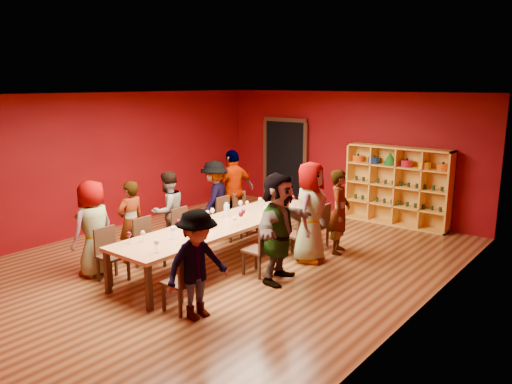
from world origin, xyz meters
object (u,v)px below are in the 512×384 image
chair_person_right_4 (319,223)px  tasting_table (225,225)px  person_left_1 (131,222)px  chair_person_left_2 (184,229)px  person_right_0 (197,265)px  person_right_3 (310,212)px  chair_person_left_4 (243,211)px  person_left_0 (93,228)px  person_left_4 (234,191)px  chair_person_right_2 (261,247)px  chair_person_right_3 (298,232)px  chair_person_left_3 (227,216)px  wine_bottle (280,202)px  chair_person_left_0 (109,251)px  shelving_unit (398,182)px  person_right_2 (279,228)px  person_left_3 (215,199)px  person_right_4 (340,212)px  chair_person_left_1 (147,240)px  chair_person_right_0 (184,279)px  spittoon_bowl (207,224)px  person_left_2 (168,211)px

chair_person_right_4 → tasting_table: bearing=-117.5°
person_left_1 → chair_person_left_2: bearing=154.4°
person_right_0 → person_right_3: size_ratio=0.84×
chair_person_left_4 → person_right_3: bearing=-15.5°
person_left_0 → person_left_4: (0.15, 3.41, 0.08)m
person_right_0 → chair_person_right_2: 1.81m
chair_person_right_2 → chair_person_right_3: size_ratio=1.00×
person_left_4 → tasting_table: bearing=48.4°
chair_person_left_3 → wine_bottle: (1.08, 0.41, 0.37)m
chair_person_left_0 → person_right_0: 2.11m
shelving_unit → wine_bottle: (-1.23, -2.85, -0.12)m
chair_person_left_0 → chair_person_right_3: size_ratio=1.00×
chair_person_left_0 → chair_person_left_4: 3.41m
person_right_2 → person_left_0: bearing=112.6°
person_left_0 → chair_person_right_2: 2.84m
person_left_3 → person_right_4: 2.68m
chair_person_left_4 → chair_person_left_2: bearing=-90.0°
chair_person_right_3 → person_right_3: person_right_3 is taller
chair_person_left_1 → wine_bottle: 2.76m
person_right_4 → chair_person_left_2: bearing=111.0°
person_right_2 → chair_person_left_1: bearing=102.6°
chair_person_left_1 → chair_person_right_0: bearing=-24.4°
chair_person_left_1 → chair_person_right_0: (1.82, -0.83, 0.00)m
person_left_0 → chair_person_right_0: (2.24, -0.05, -0.32)m
person_right_0 → chair_person_right_2: size_ratio=1.74×
chair_person_left_4 → chair_person_right_2: (1.82, -1.69, 0.00)m
tasting_table → chair_person_right_2: (0.91, -0.11, -0.20)m
chair_person_right_0 → chair_person_left_1: bearing=155.6°
chair_person_right_2 → person_left_3: bearing=151.6°
chair_person_right_4 → person_right_2: bearing=-79.2°
person_right_2 → chair_person_right_4: size_ratio=2.04×
person_left_4 → chair_person_left_0: bearing=16.3°
person_left_3 → chair_person_right_3: size_ratio=1.82×
tasting_table → spittoon_bowl: bearing=-93.2°
person_left_3 → chair_person_right_3: (2.15, -0.05, -0.31)m
chair_person_left_1 → chair_person_right_0: size_ratio=1.00×
chair_person_left_0 → person_right_3: size_ratio=0.49×
chair_person_left_2 → person_right_0: (2.09, -1.71, 0.28)m
person_left_0 → wine_bottle: 3.61m
tasting_table → person_left_2: 1.34m
person_right_3 → spittoon_bowl: size_ratio=6.37×
person_left_3 → chair_person_right_2: 2.47m
person_left_1 → person_right_0: (2.51, -0.83, 0.02)m
shelving_unit → chair_person_right_0: (-0.49, -6.20, -0.49)m
chair_person_right_2 → person_right_4: (0.43, 1.86, 0.31)m
chair_person_right_0 → person_right_2: bearing=78.7°
chair_person_left_1 → spittoon_bowl: 1.12m
chair_person_left_0 → wine_bottle: (1.08, 3.29, 0.37)m
shelving_unit → person_right_0: (-0.21, -6.20, -0.21)m
person_right_4 → spittoon_bowl: person_right_4 is taller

